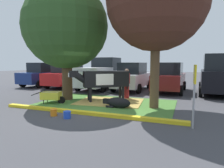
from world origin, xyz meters
name	(u,v)px	position (x,y,z in m)	size (l,w,h in m)	color
ground_plane	(87,110)	(0.00, 0.00, 0.00)	(80.00, 80.00, 0.00)	#424247
grass_island	(106,103)	(0.20, 1.58, 0.01)	(6.47, 4.07, 0.02)	#477A33
curb_yellow	(84,113)	(0.20, -0.61, 0.06)	(7.67, 0.24, 0.12)	yellow
hay_bedding	(110,102)	(0.25, 1.96, 0.03)	(3.20, 2.40, 0.04)	tan
shade_tree_left	(66,27)	(-2.15, 1.77, 3.87)	(4.43, 4.43, 6.11)	#4C3823
shade_tree_right	(156,0)	(2.56, 1.44, 4.59)	(4.28, 4.28, 6.75)	brown
cow_holstein	(104,79)	(-0.13, 2.09, 1.15)	(2.70, 2.23, 1.60)	black
calf_lying	(118,103)	(1.06, 0.88, 0.24)	(1.32, 0.56, 0.48)	black
person_handler	(127,83)	(0.79, 3.14, 0.90)	(0.39, 0.41, 1.67)	maroon
wheelbarrow	(52,96)	(-2.28, 0.61, 0.39)	(1.61, 0.91, 0.63)	gold
parking_sign	(194,84)	(4.09, -0.91, 1.36)	(0.07, 0.44, 1.93)	#99999E
bucket_orange	(54,112)	(-0.75, -1.23, 0.14)	(0.27, 0.27, 0.26)	orange
bucket_blue	(67,115)	(-0.09, -1.33, 0.14)	(0.29, 0.29, 0.26)	blue
sedan_silver	(43,75)	(-7.85, 6.59, 0.98)	(2.19, 4.48, 2.02)	navy
sedan_red	(68,75)	(-5.31, 6.51, 0.98)	(2.19, 4.48, 2.02)	red
pickup_truck_maroon	(102,74)	(-2.32, 6.73, 1.11)	(2.42, 5.49, 2.42)	silver
hatchback_white	(132,77)	(0.14, 6.72, 0.98)	(2.19, 4.48, 2.02)	silver
sedan_blue	(169,78)	(2.74, 6.82, 0.98)	(2.19, 4.48, 2.02)	maroon
suv_black	(218,74)	(5.68, 6.73, 1.27)	(2.29, 4.69, 2.52)	black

